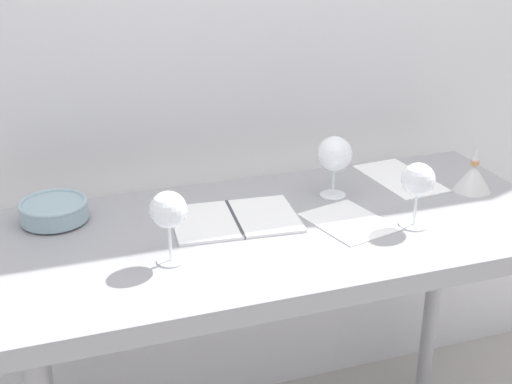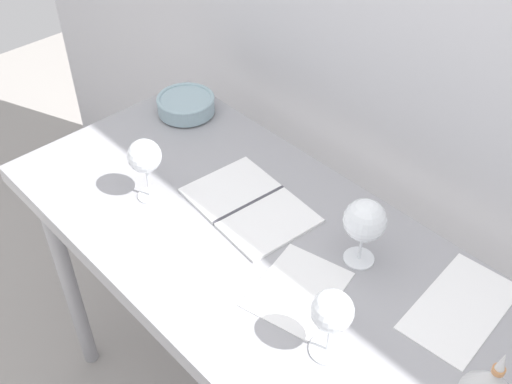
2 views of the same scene
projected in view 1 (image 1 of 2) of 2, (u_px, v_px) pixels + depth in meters
name	position (u px, v px, depth m)	size (l,w,h in m)	color
back_wall	(229.00, 29.00, 2.04)	(3.80, 0.04, 2.60)	silver
steel_counter	(288.00, 261.00, 1.81)	(1.40, 0.65, 0.90)	gray
wine_glass_near_right	(418.00, 182.00, 1.71)	(0.08, 0.08, 0.17)	white
wine_glass_near_left	(168.00, 212.00, 1.54)	(0.08, 0.08, 0.17)	white
wine_glass_far_right	(335.00, 155.00, 1.88)	(0.10, 0.10, 0.17)	white
open_notebook	(235.00, 219.00, 1.78)	(0.33, 0.25, 0.01)	white
tasting_sheet_upper	(400.00, 178.00, 2.04)	(0.15, 0.28, 0.00)	white
tasting_sheet_lower	(349.00, 222.00, 1.77)	(0.17, 0.22, 0.00)	white
tasting_bowl	(54.00, 210.00, 1.77)	(0.17, 0.17, 0.06)	beige
decanter_funnel	(473.00, 177.00, 1.95)	(0.11, 0.11, 0.13)	silver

